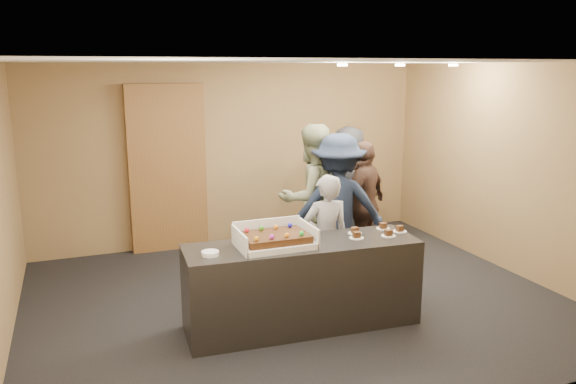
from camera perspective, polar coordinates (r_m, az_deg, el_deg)
The scene contains 17 objects.
room at distance 6.24m, azimuth 0.78°, elevation 0.61°, with size 6.04×6.00×2.70m.
serving_counter at distance 5.87m, azimuth 1.46°, elevation -9.40°, with size 2.40×0.70×0.90m, color black.
storage_cabinet at distance 8.29m, azimuth -12.15°, elevation 2.34°, with size 1.10×0.15×2.42m, color brown.
cake_box at distance 5.62m, azimuth -1.43°, elevation -5.00°, with size 0.75×0.52×0.22m.
sheet_cake at distance 5.58m, azimuth -1.34°, elevation -4.60°, with size 0.64×0.44×0.12m.
plate_stack at distance 5.39m, azimuth -7.91°, elevation -6.20°, with size 0.17×0.17×0.04m, color white.
slice_a at distance 5.91m, azimuth 6.98°, elevation -4.46°, with size 0.15×0.15×0.07m.
slice_b at distance 6.07m, azimuth 6.81°, elevation -3.99°, with size 0.15×0.15×0.07m.
slice_c at distance 6.03m, azimuth 10.17°, elevation -4.22°, with size 0.15×0.15×0.07m.
slice_d at distance 6.28m, azimuth 9.64°, elevation -3.51°, with size 0.15×0.15×0.07m.
slice_e at distance 6.21m, azimuth 11.29°, elevation -3.76°, with size 0.15×0.15×0.07m.
person_server_grey at distance 6.36m, azimuth 3.87°, elevation -4.81°, with size 0.54×0.36×1.49m, color #96979C.
person_sage_man at distance 7.35m, azimuth 2.36°, elevation -0.61°, with size 0.94×0.73×1.94m, color #97A079.
person_navy_man at distance 7.09m, azimuth 5.10°, elevation -1.51°, with size 1.19×0.69×1.85m, color #1A243A.
person_brown_extra at distance 7.56m, azimuth 7.72°, elevation -1.25°, with size 1.00×0.42×1.71m, color brown.
person_dark_suit at distance 8.21m, azimuth 6.12°, elevation 0.33°, with size 0.89×0.58×1.83m, color #25252A.
ceiling_spotlights at distance 7.29m, azimuth 11.31°, elevation 12.55°, with size 1.72×0.12×0.03m.
Camera 1 is at (-2.29, -5.66, 2.65)m, focal length 35.00 mm.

